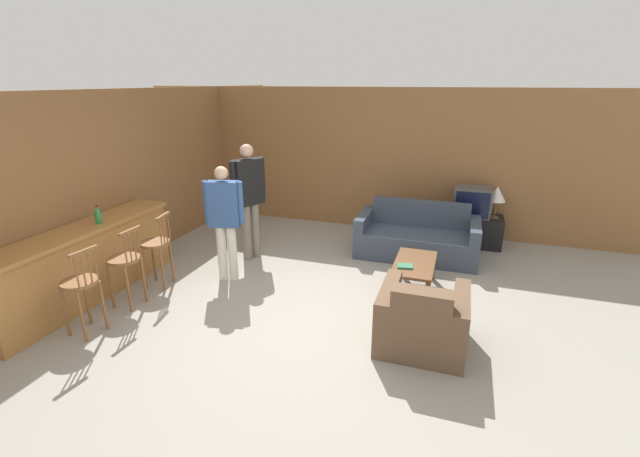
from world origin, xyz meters
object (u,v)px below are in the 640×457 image
(bottle, at_px, (98,215))
(bar_chair_far, at_px, (157,248))
(book_on_table, at_px, (405,266))
(tv_unit, at_px, (469,230))
(tv, at_px, (472,202))
(person_by_counter, at_px, (225,218))
(coffee_table, at_px, (414,267))
(couch_far, at_px, (417,238))
(bar_chair_near, at_px, (81,288))
(bar_chair_mid, at_px, (125,265))
(armchair_near, at_px, (422,321))
(person_by_window, at_px, (249,196))
(table_lamp, at_px, (497,195))

(bottle, bearing_deg, bar_chair_far, 32.47)
(bottle, distance_m, book_on_table, 4.01)
(tv_unit, xyz_separation_m, tv, (0.00, -0.00, 0.51))
(bar_chair_far, distance_m, person_by_counter, 1.00)
(bar_chair_far, bearing_deg, tv, 36.97)
(tv, bearing_deg, person_by_counter, -141.72)
(book_on_table, bearing_deg, coffee_table, 61.74)
(couch_far, relative_size, person_by_counter, 1.16)
(bar_chair_near, height_order, bar_chair_far, same)
(book_on_table, bearing_deg, person_by_counter, -173.55)
(bar_chair_mid, xyz_separation_m, armchair_near, (3.59, 0.26, -0.26))
(book_on_table, bearing_deg, bar_chair_far, -166.87)
(bar_chair_mid, height_order, bar_chair_far, same)
(person_by_window, bearing_deg, book_on_table, -12.40)
(bar_chair_far, relative_size, book_on_table, 4.72)
(bar_chair_near, bearing_deg, book_on_table, 31.74)
(armchair_near, distance_m, coffee_table, 1.30)
(bar_chair_mid, xyz_separation_m, person_by_window, (0.75, 1.89, 0.47))
(bar_chair_far, distance_m, table_lamp, 5.38)
(person_by_counter, bearing_deg, couch_far, 35.85)
(table_lamp, bearing_deg, bottle, -145.63)
(bar_chair_mid, bearing_deg, bar_chair_near, -90.01)
(tv_unit, bearing_deg, person_by_counter, -141.69)
(armchair_near, bearing_deg, table_lamp, 76.08)
(bar_chair_far, xyz_separation_m, bottle, (-0.55, -0.35, 0.52))
(armchair_near, xyz_separation_m, table_lamp, (0.84, 3.37, 0.61))
(bar_chair_mid, bearing_deg, couch_far, 41.15)
(bar_chair_near, distance_m, couch_far, 4.79)
(bar_chair_far, distance_m, tv, 5.07)
(person_by_counter, bearing_deg, tv_unit, 38.31)
(bottle, bearing_deg, bar_chair_near, -58.66)
(bar_chair_mid, distance_m, book_on_table, 3.52)
(book_on_table, bearing_deg, tv, 70.76)
(tv_unit, height_order, bottle, bottle)
(tv, relative_size, person_by_counter, 0.37)
(table_lamp, bearing_deg, person_by_window, -154.64)
(bar_chair_near, height_order, couch_far, bar_chair_near)
(armchair_near, bearing_deg, coffee_table, 100.35)
(tv, bearing_deg, bar_chair_far, -143.03)
(bottle, height_order, book_on_table, bottle)
(couch_far, xyz_separation_m, coffee_table, (0.10, -1.30, 0.05))
(armchair_near, bearing_deg, couch_far, 97.44)
(couch_far, height_order, book_on_table, couch_far)
(bar_chair_near, distance_m, armchair_near, 3.71)
(tv_unit, bearing_deg, book_on_table, -109.22)
(person_by_window, bearing_deg, bottle, -128.00)
(couch_far, relative_size, table_lamp, 3.49)
(bar_chair_far, distance_m, tv_unit, 5.08)
(bar_chair_mid, distance_m, couch_far, 4.32)
(coffee_table, bearing_deg, person_by_counter, -169.56)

